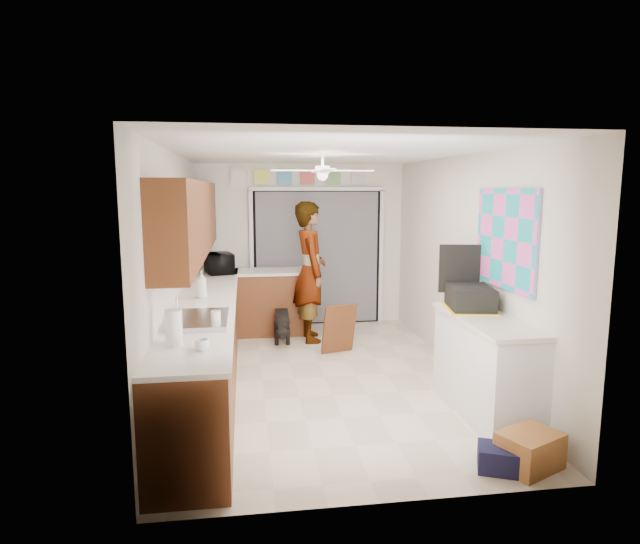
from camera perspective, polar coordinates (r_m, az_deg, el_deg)
name	(u,v)px	position (r m, az deg, el deg)	size (l,w,h in m)	color
floor	(325,377)	(6.20, 0.53, -11.13)	(5.00, 5.00, 0.00)	beige
ceiling	(325,153)	(5.84, 0.57, 12.59)	(5.00, 5.00, 0.00)	white
wall_back	(301,245)	(8.35, -2.03, 2.88)	(3.20, 3.20, 0.00)	silver
wall_front	(383,325)	(3.49, 6.76, -5.66)	(3.20, 3.20, 0.00)	silver
wall_left	(176,272)	(5.87, -15.08, 0.03)	(5.00, 5.00, 0.00)	silver
wall_right	(463,266)	(6.33, 15.02, 0.66)	(5.00, 5.00, 0.00)	silver
left_base_cabinets	(207,343)	(6.01, -11.91, -7.46)	(0.60, 4.80, 0.90)	brown
left_countertop	(207,301)	(5.90, -11.96, -3.07)	(0.62, 4.80, 0.04)	white
upper_cabinets	(192,219)	(6.00, -13.54, 5.56)	(0.32, 4.00, 0.80)	brown
sink_basin	(199,320)	(4.92, -12.73, -5.07)	(0.50, 0.76, 0.06)	silver
faucet	(177,311)	(4.92, -14.98, -4.02)	(0.03, 0.03, 0.22)	silver
peninsula_base	(271,303)	(7.95, -5.21, -3.31)	(1.00, 0.60, 0.90)	brown
peninsula_top	(271,272)	(7.86, -5.26, 0.04)	(1.04, 0.64, 0.04)	white
back_opening_recess	(317,258)	(8.38, -0.30, 1.52)	(2.00, 0.06, 2.10)	black
curtain_panel	(318,258)	(8.34, -0.27, 1.49)	(1.90, 0.03, 2.05)	slate
door_trim_left	(252,259)	(8.27, -7.29, 1.36)	(0.06, 0.04, 2.10)	white
door_trim_right	(381,257)	(8.54, 6.52, 1.61)	(0.06, 0.04, 2.10)	white
door_trim_head	(317,189)	(8.28, -0.28, 8.86)	(2.10, 0.04, 0.06)	white
header_frame_0	(261,177)	(8.24, -6.27, 10.06)	(0.22, 0.02, 0.22)	#EAF652
header_frame_1	(285,177)	(8.26, -3.80, 10.09)	(0.22, 0.02, 0.22)	#4D9DCE
header_frame_2	(307,177)	(8.29, -1.35, 10.10)	(0.22, 0.02, 0.22)	#D2544F
header_frame_3	(333,177)	(8.35, 1.42, 10.09)	(0.22, 0.02, 0.22)	#73B065
header_frame_4	(359,177)	(8.42, 4.14, 10.06)	(0.22, 0.02, 0.22)	beige
route66_sign	(238,177)	(8.23, -8.74, 10.01)	(0.22, 0.02, 0.26)	silver
right_counter_base	(486,368)	(5.34, 17.26, -9.77)	(0.50, 1.40, 0.90)	white
right_counter_top	(487,320)	(5.21, 17.39, -4.87)	(0.54, 1.44, 0.04)	white
abstract_painting	(505,239)	(5.38, 19.15, 3.35)	(0.03, 1.15, 0.95)	#FF5DC8
ceiling_fan	(323,171)	(6.03, 0.27, 10.76)	(1.14, 1.14, 0.24)	white
microwave	(219,263)	(7.66, -10.68, 0.92)	(0.51, 0.35, 0.28)	black
soap_bottle	(202,284)	(5.96, -12.49, -1.29)	(0.12, 0.12, 0.30)	silver
cup	(202,345)	(4.07, -12.50, -7.61)	(0.11, 0.11, 0.09)	white
jar_a	(216,318)	(4.80, -11.05, -4.80)	(0.09, 0.09, 0.12)	silver
paper_towel_roll	(174,328)	(4.22, -15.34, -5.76)	(0.13, 0.13, 0.28)	white
suitcase	(470,298)	(5.48, 15.71, -2.68)	(0.40, 0.53, 0.23)	black
suitcase_rim	(470,309)	(5.51, 15.66, -3.81)	(0.44, 0.58, 0.02)	yellow
suitcase_lid	(459,269)	(5.70, 14.65, 0.35)	(0.42, 0.03, 0.50)	black
cardboard_box	(529,450)	(4.60, 21.44, -17.30)	(0.45, 0.34, 0.28)	#C77A3E
navy_crate	(499,459)	(4.51, 18.53, -18.34)	(0.31, 0.26, 0.19)	#141433
cabinet_door_panel	(339,329)	(6.94, 2.05, -6.07)	(0.44, 0.03, 0.66)	brown
man	(310,272)	(7.45, -1.05, 0.03)	(0.71, 0.47, 1.95)	white
dog	(282,325)	(7.50, -4.09, -5.64)	(0.27, 0.62, 0.49)	black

